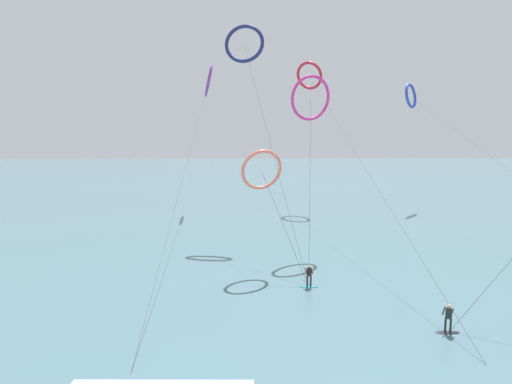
# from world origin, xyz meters

# --- Properties ---
(sea_water) EXTENTS (400.00, 200.00, 0.08)m
(sea_water) POSITION_xyz_m (0.00, 107.56, 0.04)
(sea_water) COLOR #476B75
(sea_water) RESTS_ON ground
(surfer_charcoal) EXTENTS (1.40, 0.73, 1.70)m
(surfer_charcoal) POSITION_xyz_m (10.89, 16.32, 0.82)
(surfer_charcoal) COLOR black
(surfer_charcoal) RESTS_ON ground
(surfer_teal) EXTENTS (1.40, 0.62, 1.70)m
(surfer_teal) POSITION_xyz_m (4.01, 23.79, 0.82)
(surfer_teal) COLOR teal
(surfer_teal) RESTS_ON ground
(kite_magenta) EXTENTS (4.48, 13.18, 17.27)m
(kite_magenta) POSITION_xyz_m (5.69, 35.56, 15.03)
(kite_magenta) COLOR #CC288E
(kite_magenta) RESTS_ON ground
(kite_crimson) EXTENTS (4.76, 49.82, 22.87)m
(kite_crimson) POSITION_xyz_m (9.23, 60.29, 20.69)
(kite_crimson) COLOR red
(kite_crimson) RESTS_ON ground
(kite_navy) EXTENTS (7.25, 20.01, 23.96)m
(kite_navy) POSITION_xyz_m (-0.85, 42.61, 21.67)
(kite_navy) COLOR navy
(kite_navy) RESTS_ON ground
(kite_cobalt) EXTENTS (3.46, 51.32, 19.66)m
(kite_cobalt) POSITION_xyz_m (25.35, 60.10, 17.62)
(kite_cobalt) COLOR #2647B7
(kite_cobalt) RESTS_ON ground
(kite_violet) EXTENTS (1.82, 49.65, 22.36)m
(kite_violet) POSITION_xyz_m (-6.39, 59.22, 19.78)
(kite_violet) COLOR purple
(kite_violet) RESTS_ON ground
(kite_coral) EXTENTS (5.33, 5.82, 10.27)m
(kite_coral) POSITION_xyz_m (0.61, 28.37, 8.52)
(kite_coral) COLOR #EA7260
(kite_coral) RESTS_ON ground
(wave_crest_far) EXTENTS (8.35, 0.71, 0.12)m
(wave_crest_far) POSITION_xyz_m (-4.52, 11.70, 0.06)
(wave_crest_far) COLOR white
(wave_crest_far) RESTS_ON ground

